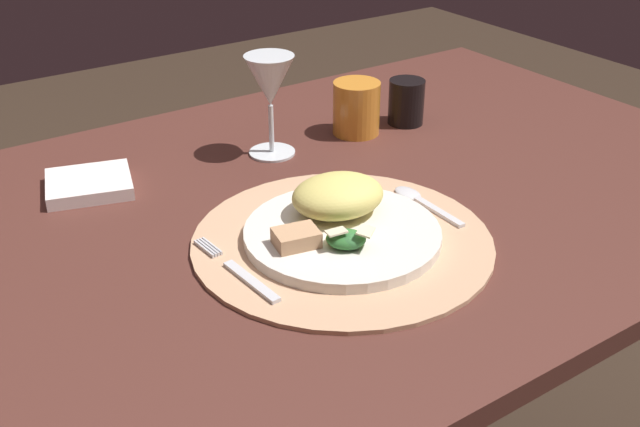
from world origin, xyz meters
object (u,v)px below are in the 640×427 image
at_px(wine_glass, 270,85).
at_px(dark_tumbler, 406,102).
at_px(napkin, 89,184).
at_px(dining_table, 283,301).
at_px(dinner_plate, 342,234).
at_px(fork, 239,272).
at_px(amber_tumbler, 356,108).
at_px(spoon, 417,199).

distance_m(wine_glass, dark_tumbler, 0.27).
bearing_deg(wine_glass, napkin, 172.28).
distance_m(napkin, wine_glass, 0.30).
xyz_separation_m(dining_table, dinner_plate, (0.02, -0.11, 0.16)).
bearing_deg(fork, dark_tumbler, 29.24).
relative_size(napkin, amber_tumbler, 1.34).
height_order(spoon, wine_glass, wine_glass).
height_order(spoon, amber_tumbler, amber_tumbler).
bearing_deg(wine_glass, dinner_plate, -103.57).
distance_m(fork, wine_glass, 0.37).
bearing_deg(dark_tumbler, wine_glass, 175.77).
bearing_deg(spoon, dining_table, 152.30).
relative_size(dining_table, napkin, 12.62).
bearing_deg(amber_tumbler, dining_table, -146.53).
relative_size(fork, spoon, 1.26).
bearing_deg(amber_tumbler, fork, -143.58).
distance_m(spoon, dark_tumbler, 0.30).
bearing_deg(spoon, fork, -175.26).
distance_m(dining_table, spoon, 0.25).
relative_size(dinner_plate, napkin, 2.12).
xyz_separation_m(dining_table, fork, (-0.13, -0.11, 0.16)).
relative_size(dining_table, wine_glass, 9.33).
bearing_deg(dining_table, wine_glass, 62.42).
relative_size(fork, dark_tumbler, 2.20).
relative_size(spoon, wine_glass, 0.85).
distance_m(amber_tumbler, dark_tumbler, 0.10).
distance_m(dining_table, dinner_plate, 0.20).
height_order(dining_table, dinner_plate, dinner_plate).
height_order(fork, spoon, spoon).
bearing_deg(spoon, dark_tumbler, 53.27).
height_order(dining_table, dark_tumbler, dark_tumbler).
bearing_deg(dark_tumbler, amber_tumbler, 172.42).
bearing_deg(dining_table, napkin, 132.61).
distance_m(fork, amber_tumbler, 0.47).
relative_size(fork, amber_tumbler, 1.92).
height_order(dining_table, spoon, spoon).
relative_size(dinner_plate, dark_tumbler, 3.24).
height_order(napkin, amber_tumbler, amber_tumbler).
xyz_separation_m(dinner_plate, wine_glass, (0.07, 0.29, 0.10)).
bearing_deg(fork, dinner_plate, -1.00).
height_order(fork, dark_tumbler, dark_tumbler).
height_order(wine_glass, dark_tumbler, wine_glass).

